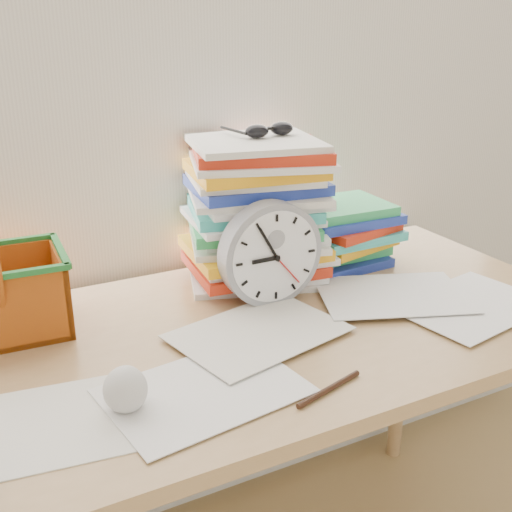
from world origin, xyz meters
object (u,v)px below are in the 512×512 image
paper_stack (257,211)px  book_stack (344,234)px  clock (270,254)px  desk (258,358)px

paper_stack → book_stack: bearing=-4.2°
clock → book_stack: size_ratio=0.87×
desk → paper_stack: (0.11, 0.22, 0.24)m
clock → desk: bearing=-130.4°
paper_stack → book_stack: paper_stack is taller
desk → book_stack: 0.43m
paper_stack → clock: size_ratio=1.46×
paper_stack → book_stack: size_ratio=1.27×
desk → clock: (0.07, 0.08, 0.19)m
desk → book_stack: size_ratio=5.49×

